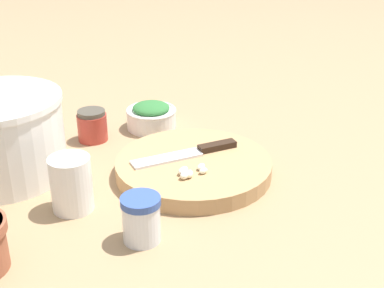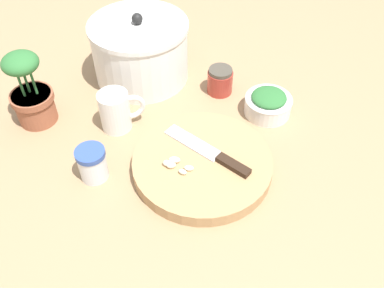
% 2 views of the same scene
% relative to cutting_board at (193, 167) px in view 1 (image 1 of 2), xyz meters
% --- Properties ---
extents(ground_plane, '(5.00, 5.00, 0.00)m').
position_rel_cutting_board_xyz_m(ground_plane, '(-0.06, 0.04, -0.02)').
color(ground_plane, '#997A56').
extents(cutting_board, '(0.31, 0.31, 0.03)m').
position_rel_cutting_board_xyz_m(cutting_board, '(0.00, 0.00, 0.00)').
color(cutting_board, tan).
rests_on(cutting_board, ground_plane).
extents(chef_knife, '(0.11, 0.22, 0.01)m').
position_rel_cutting_board_xyz_m(chef_knife, '(0.02, 0.00, 0.02)').
color(chef_knife, black).
rests_on(chef_knife, cutting_board).
extents(garlic_cloves, '(0.06, 0.06, 0.01)m').
position_rel_cutting_board_xyz_m(garlic_cloves, '(-0.06, 0.01, 0.02)').
color(garlic_cloves, '#EBEDCD').
rests_on(garlic_cloves, cutting_board).
extents(herb_bowl, '(0.12, 0.12, 0.06)m').
position_rel_cutting_board_xyz_m(herb_bowl, '(0.23, 0.08, 0.01)').
color(herb_bowl, silver).
rests_on(herb_bowl, ground_plane).
extents(spice_jar, '(0.06, 0.06, 0.08)m').
position_rel_cutting_board_xyz_m(spice_jar, '(-0.21, 0.10, 0.02)').
color(spice_jar, silver).
rests_on(spice_jar, ground_plane).
extents(coffee_mug, '(0.11, 0.07, 0.10)m').
position_rel_cutting_board_xyz_m(coffee_mug, '(-0.11, 0.22, 0.03)').
color(coffee_mug, silver).
rests_on(coffee_mug, ground_plane).
extents(honey_jar, '(0.07, 0.07, 0.07)m').
position_rel_cutting_board_xyz_m(honey_jar, '(0.17, 0.21, 0.02)').
color(honey_jar, '#9E3328').
rests_on(honey_jar, ground_plane).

